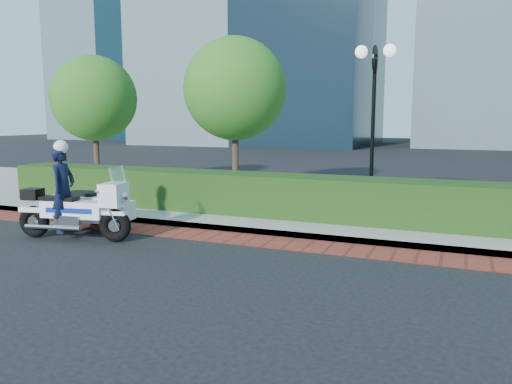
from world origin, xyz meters
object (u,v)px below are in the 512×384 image
at_px(tree_a, 94,99).
at_px(tree_b, 235,89).
at_px(police_motorcycle, 78,203).
at_px(lamppost, 374,101).

height_order(tree_a, tree_b, tree_b).
relative_size(tree_a, police_motorcycle, 1.78).
xyz_separation_m(tree_b, police_motorcycle, (-0.95, -6.03, -2.72)).
bearing_deg(tree_b, police_motorcycle, -98.96).
relative_size(lamppost, police_motorcycle, 1.64).
xyz_separation_m(lamppost, police_motorcycle, (-5.45, -4.73, -2.24)).
relative_size(tree_b, police_motorcycle, 1.90).
xyz_separation_m(lamppost, tree_b, (-4.50, 1.30, 0.48)).
xyz_separation_m(tree_a, tree_b, (5.50, 0.00, 0.21)).
bearing_deg(tree_b, lamppost, -16.11).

